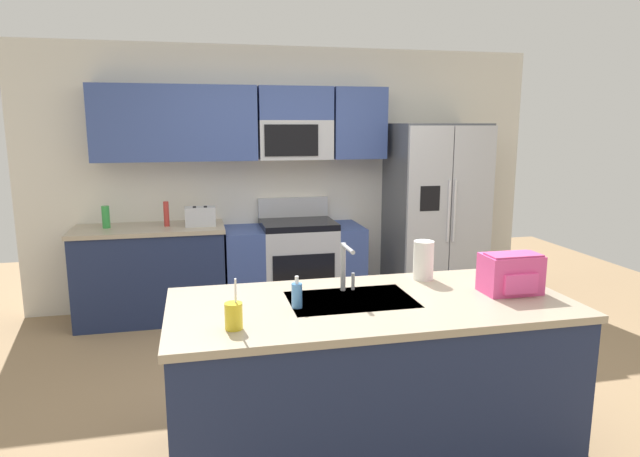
% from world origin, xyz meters
% --- Properties ---
extents(ground_plane, '(9.00, 9.00, 0.00)m').
position_xyz_m(ground_plane, '(0.00, 0.00, 0.00)').
color(ground_plane, '#997A56').
rests_on(ground_plane, ground).
extents(kitchen_wall_unit, '(5.20, 0.43, 2.60)m').
position_xyz_m(kitchen_wall_unit, '(-0.14, 2.08, 1.47)').
color(kitchen_wall_unit, silver).
rests_on(kitchen_wall_unit, ground).
extents(back_counter, '(1.38, 0.63, 0.90)m').
position_xyz_m(back_counter, '(-1.38, 1.80, 0.45)').
color(back_counter, '#1E2A4D').
rests_on(back_counter, ground).
extents(range_oven, '(1.36, 0.61, 1.10)m').
position_xyz_m(range_oven, '(0.00, 1.80, 0.44)').
color(range_oven, '#B7BABF').
rests_on(range_oven, ground).
extents(refrigerator, '(0.90, 0.76, 1.85)m').
position_xyz_m(refrigerator, '(1.46, 1.73, 0.93)').
color(refrigerator, '#4C4F54').
rests_on(refrigerator, ground).
extents(island_counter, '(2.17, 0.98, 0.90)m').
position_xyz_m(island_counter, '(-0.03, -0.74, 0.45)').
color(island_counter, '#1E2A4D').
rests_on(island_counter, ground).
extents(toaster, '(0.28, 0.16, 0.18)m').
position_xyz_m(toaster, '(-0.90, 1.75, 0.99)').
color(toaster, '#B7BABF').
rests_on(toaster, back_counter).
extents(pepper_mill, '(0.05, 0.05, 0.23)m').
position_xyz_m(pepper_mill, '(-1.21, 1.80, 1.02)').
color(pepper_mill, '#B2332D').
rests_on(pepper_mill, back_counter).
extents(bottle_green, '(0.07, 0.07, 0.20)m').
position_xyz_m(bottle_green, '(-1.75, 1.83, 1.00)').
color(bottle_green, green).
rests_on(bottle_green, back_counter).
extents(sink_faucet, '(0.08, 0.21, 0.28)m').
position_xyz_m(sink_faucet, '(-0.12, -0.55, 1.07)').
color(sink_faucet, '#B7BABF').
rests_on(sink_faucet, island_counter).
extents(drink_cup_yellow, '(0.08, 0.08, 0.25)m').
position_xyz_m(drink_cup_yellow, '(-0.78, -1.00, 0.97)').
color(drink_cup_yellow, yellow).
rests_on(drink_cup_yellow, island_counter).
extents(soap_dispenser, '(0.06, 0.06, 0.17)m').
position_xyz_m(soap_dispenser, '(-0.44, -0.76, 0.97)').
color(soap_dispenser, '#4C8CD8').
rests_on(soap_dispenser, island_counter).
extents(paper_towel_roll, '(0.12, 0.12, 0.24)m').
position_xyz_m(paper_towel_roll, '(0.42, -0.40, 1.02)').
color(paper_towel_roll, white).
rests_on(paper_towel_roll, island_counter).
extents(backpack, '(0.32, 0.22, 0.23)m').
position_xyz_m(backpack, '(0.79, -0.78, 1.02)').
color(backpack, '#EA4C93').
rests_on(backpack, island_counter).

